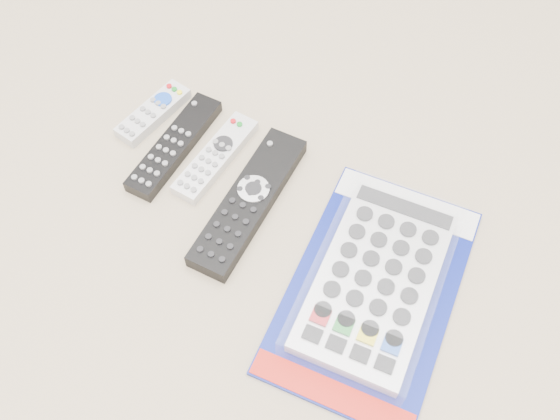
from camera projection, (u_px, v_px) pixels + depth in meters
The scene contains 5 objects.
remote_small_grey at pixel (153, 113), 1.00m from camera, with size 0.05×0.14×0.02m.
remote_slim_black at pixel (174, 145), 0.96m from camera, with size 0.06×0.21×0.02m.
remote_silver_dvd at pixel (215, 157), 0.95m from camera, with size 0.04×0.17×0.02m.
remote_large_black at pixel (249, 201), 0.91m from camera, with size 0.08×0.26×0.03m.
jumbo_remote_packaged at pixel (376, 280), 0.83m from camera, with size 0.26×0.38×0.05m.
Camera 1 is at (0.30, -0.43, 0.77)m, focal length 40.00 mm.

